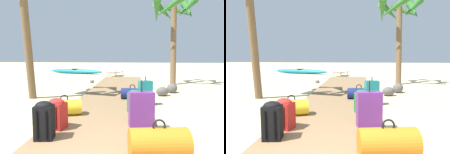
# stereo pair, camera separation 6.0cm
# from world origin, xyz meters

# --- Properties ---
(ground_plane) EXTENTS (60.00, 60.00, 0.00)m
(ground_plane) POSITION_xyz_m (0.00, 4.12, 0.00)
(ground_plane) COLOR #CCB789
(boardwalk) EXTENTS (1.95, 10.29, 0.08)m
(boardwalk) POSITION_xyz_m (0.00, 5.14, 0.04)
(boardwalk) COLOR olive
(boardwalk) RESTS_ON ground
(duffel_bag_yellow) EXTENTS (0.74, 0.52, 0.43)m
(duffel_bag_yellow) POSITION_xyz_m (-0.86, 2.51, 0.24)
(duffel_bag_yellow) COLOR gold
(duffel_bag_yellow) RESTS_ON boardwalk
(duffel_bag_orange) EXTENTS (0.75, 0.48, 0.49)m
(duffel_bag_orange) POSITION_xyz_m (0.85, 0.80, 0.27)
(duffel_bag_orange) COLOR orange
(duffel_bag_orange) RESTS_ON boardwalk
(suitcase_purple) EXTENTS (0.45, 0.27, 0.81)m
(suitcase_purple) POSITION_xyz_m (0.69, 1.94, 0.39)
(suitcase_purple) COLOR #6B2D84
(suitcase_purple) RESTS_ON boardwalk
(backpack_red) EXTENTS (0.34, 0.31, 0.52)m
(backpack_red) POSITION_xyz_m (-0.73, 1.72, 0.35)
(backpack_red) COLOR red
(backpack_red) RESTS_ON boardwalk
(backpack_black) EXTENTS (0.29, 0.28, 0.57)m
(backpack_black) POSITION_xyz_m (-0.75, 1.26, 0.38)
(backpack_black) COLOR black
(backpack_black) RESTS_ON boardwalk
(backpack_green) EXTENTS (0.33, 0.28, 0.49)m
(backpack_green) POSITION_xyz_m (0.58, 2.86, 0.34)
(backpack_green) COLOR #237538
(backpack_green) RESTS_ON boardwalk
(suitcase_teal) EXTENTS (0.39, 0.29, 0.68)m
(suitcase_teal) POSITION_xyz_m (0.87, 3.86, 0.36)
(suitcase_teal) COLOR #197A7F
(suitcase_teal) RESTS_ON boardwalk
(duffel_bag_navy) EXTENTS (0.64, 0.31, 0.41)m
(duffel_bag_navy) POSITION_xyz_m (0.54, 4.28, 0.23)
(duffel_bag_navy) COLOR navy
(duffel_bag_navy) RESTS_ON boardwalk
(palm_tree_far_right) EXTENTS (2.05, 2.21, 3.85)m
(palm_tree_far_right) POSITION_xyz_m (2.28, 8.00, 3.02)
(palm_tree_far_right) COLOR brown
(palm_tree_far_right) RESTS_ON ground
(lounge_chair) EXTENTS (1.03, 1.66, 0.77)m
(lounge_chair) POSITION_xyz_m (-0.55, 11.22, 0.33)
(lounge_chair) COLOR white
(lounge_chair) RESTS_ON ground
(kayak) EXTENTS (4.14, 1.63, 0.34)m
(kayak) POSITION_xyz_m (-3.45, 12.88, 0.17)
(kayak) COLOR teal
(kayak) RESTS_ON ground
(rock_left_mid) EXTENTS (0.24, 0.25, 0.16)m
(rock_left_mid) POSITION_xyz_m (-1.36, 8.08, 0.08)
(rock_left_mid) COLOR slate
(rock_left_mid) RESTS_ON ground
(rock_right_near) EXTENTS (0.51, 0.45, 0.29)m
(rock_right_near) POSITION_xyz_m (1.51, 5.23, 0.15)
(rock_right_near) COLOR #5B5651
(rock_right_near) RESTS_ON ground
(rock_right_mid) EXTENTS (0.46, 0.51, 0.33)m
(rock_right_mid) POSITION_xyz_m (1.92, 5.84, 0.17)
(rock_right_mid) COLOR #5B5651
(rock_right_mid) RESTS_ON ground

